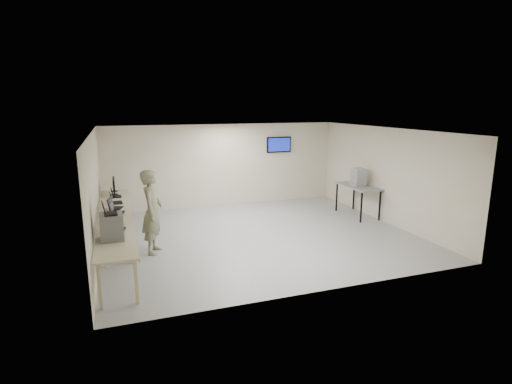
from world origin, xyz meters
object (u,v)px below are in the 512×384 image
object	(u,v)px
equipment_box	(112,227)
soldier	(152,212)
workbench	(116,218)
side_table	(358,188)

from	to	relation	value
equipment_box	soldier	size ratio (longest dim) A/B	0.25
soldier	equipment_box	bearing A→B (deg)	166.01
equipment_box	soldier	distance (m)	1.69
workbench	equipment_box	size ratio (longest dim) A/B	11.91
equipment_box	side_table	size ratio (longest dim) A/B	0.31
workbench	soldier	world-z (taller)	soldier
workbench	soldier	bearing A→B (deg)	-23.81
soldier	side_table	bearing A→B (deg)	-62.10
soldier	side_table	size ratio (longest dim) A/B	1.24
equipment_box	side_table	world-z (taller)	equipment_box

